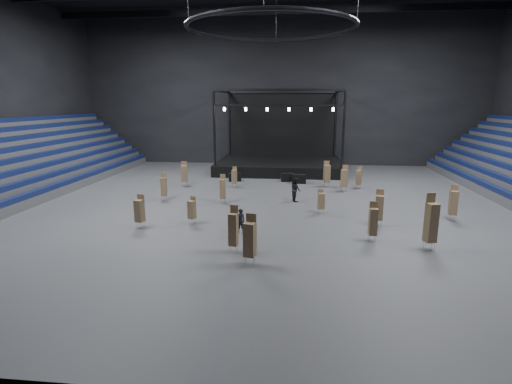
# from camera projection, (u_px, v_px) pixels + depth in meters

# --- Properties ---
(floor) EXTENTS (50.00, 50.00, 0.00)m
(floor) POSITION_uv_depth(u_px,v_px,m) (270.00, 204.00, 31.27)
(floor) COLOR #434345
(floor) RESTS_ON ground
(wall_back) EXTENTS (50.00, 0.20, 18.00)m
(wall_back) POSITION_uv_depth(u_px,v_px,m) (282.00, 92.00, 49.65)
(wall_back) COLOR black
(wall_back) RESTS_ON ground
(wall_front) EXTENTS (50.00, 0.20, 18.00)m
(wall_front) POSITION_uv_depth(u_px,v_px,m) (205.00, 48.00, 8.91)
(wall_front) COLOR black
(wall_front) RESTS_ON ground
(stage) EXTENTS (14.00, 10.00, 9.20)m
(stage) POSITION_uv_depth(u_px,v_px,m) (280.00, 158.00, 46.69)
(stage) COLOR black
(stage) RESTS_ON floor
(truss_ring) EXTENTS (12.30, 12.30, 5.15)m
(truss_ring) POSITION_uv_depth(u_px,v_px,m) (271.00, 27.00, 28.40)
(truss_ring) COLOR black
(truss_ring) RESTS_ON ceiling
(flight_case_left) EXTENTS (1.33, 0.92, 0.81)m
(flight_case_left) POSITION_uv_depth(u_px,v_px,m) (235.00, 177.00, 40.25)
(flight_case_left) COLOR black
(flight_case_left) RESTS_ON floor
(flight_case_mid) EXTENTS (1.35, 0.90, 0.83)m
(flight_case_mid) POSITION_uv_depth(u_px,v_px,m) (287.00, 177.00, 40.13)
(flight_case_mid) COLOR black
(flight_case_mid) RESTS_ON floor
(flight_case_right) EXTENTS (1.36, 0.75, 0.88)m
(flight_case_right) POSITION_uv_depth(u_px,v_px,m) (299.00, 179.00, 39.19)
(flight_case_right) COLOR black
(flight_case_right) RESTS_ON floor
(chair_stack_0) EXTENTS (0.46, 0.46, 2.31)m
(chair_stack_0) POSITION_uv_depth(u_px,v_px,m) (373.00, 221.00, 22.72)
(chair_stack_0) COLOR silver
(chair_stack_0) RESTS_ON floor
(chair_stack_1) EXTENTS (0.60, 0.60, 2.16)m
(chair_stack_1) POSITION_uv_depth(u_px,v_px,m) (140.00, 210.00, 25.13)
(chair_stack_1) COLOR silver
(chair_stack_1) RESTS_ON floor
(chair_stack_2) EXTENTS (0.55, 0.55, 1.82)m
(chair_stack_2) POSITION_uv_depth(u_px,v_px,m) (192.00, 209.00, 26.05)
(chair_stack_2) COLOR silver
(chair_stack_2) RESTS_ON floor
(chair_stack_3) EXTENTS (0.52, 0.52, 2.24)m
(chair_stack_3) POSITION_uv_depth(u_px,v_px,m) (164.00, 186.00, 32.21)
(chair_stack_3) COLOR silver
(chair_stack_3) RESTS_ON floor
(chair_stack_4) EXTENTS (0.65, 0.65, 2.45)m
(chair_stack_4) POSITION_uv_depth(u_px,v_px,m) (327.00, 173.00, 37.31)
(chair_stack_4) COLOR silver
(chair_stack_4) RESTS_ON floor
(chair_stack_5) EXTENTS (0.64, 0.64, 2.56)m
(chair_stack_5) POSITION_uv_depth(u_px,v_px,m) (250.00, 239.00, 19.35)
(chair_stack_5) COLOR silver
(chair_stack_5) RESTS_ON floor
(chair_stack_6) EXTENTS (0.51, 0.51, 2.54)m
(chair_stack_6) POSITION_uv_depth(u_px,v_px,m) (233.00, 229.00, 21.04)
(chair_stack_6) COLOR silver
(chair_stack_6) RESTS_ON floor
(chair_stack_7) EXTENTS (0.68, 0.68, 2.36)m
(chair_stack_7) POSITION_uv_depth(u_px,v_px,m) (344.00, 178.00, 35.44)
(chair_stack_7) COLOR silver
(chair_stack_7) RESTS_ON floor
(chair_stack_8) EXTENTS (0.68, 0.68, 3.11)m
(chair_stack_8) POSITION_uv_depth(u_px,v_px,m) (431.00, 222.00, 21.30)
(chair_stack_8) COLOR silver
(chair_stack_8) RESTS_ON floor
(chair_stack_9) EXTENTS (0.46, 0.46, 2.29)m
(chair_stack_9) POSITION_uv_depth(u_px,v_px,m) (223.00, 188.00, 31.38)
(chair_stack_9) COLOR silver
(chair_stack_9) RESTS_ON floor
(chair_stack_10) EXTENTS (0.56, 0.56, 2.44)m
(chair_stack_10) POSITION_uv_depth(u_px,v_px,m) (453.00, 202.00, 26.69)
(chair_stack_10) COLOR silver
(chair_stack_10) RESTS_ON floor
(chair_stack_11) EXTENTS (0.49, 0.49, 1.96)m
(chair_stack_11) POSITION_uv_depth(u_px,v_px,m) (234.00, 176.00, 37.18)
(chair_stack_11) COLOR silver
(chair_stack_11) RESTS_ON floor
(chair_stack_12) EXTENTS (0.57, 0.57, 2.06)m
(chair_stack_12) POSITION_uv_depth(u_px,v_px,m) (359.00, 177.00, 36.62)
(chair_stack_12) COLOR silver
(chair_stack_12) RESTS_ON floor
(chair_stack_13) EXTENTS (0.58, 0.58, 2.39)m
(chair_stack_13) POSITION_uv_depth(u_px,v_px,m) (379.00, 207.00, 25.52)
(chair_stack_13) COLOR silver
(chair_stack_13) RESTS_ON floor
(chair_stack_14) EXTENTS (0.52, 0.52, 1.76)m
(chair_stack_14) POSITION_uv_depth(u_px,v_px,m) (321.00, 201.00, 28.41)
(chair_stack_14) COLOR silver
(chair_stack_14) RESTS_ON floor
(chair_stack_15) EXTENTS (0.66, 0.66, 2.36)m
(chair_stack_15) POSITION_uv_depth(u_px,v_px,m) (184.00, 173.00, 37.63)
(chair_stack_15) COLOR silver
(chair_stack_15) RESTS_ON floor
(man_center) EXTENTS (0.65, 0.53, 1.53)m
(man_center) POSITION_uv_depth(u_px,v_px,m) (240.00, 221.00, 24.23)
(man_center) COLOR black
(man_center) RESTS_ON floor
(crew_member) EXTENTS (0.99, 1.11, 1.92)m
(crew_member) POSITION_uv_depth(u_px,v_px,m) (296.00, 190.00, 31.97)
(crew_member) COLOR black
(crew_member) RESTS_ON floor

